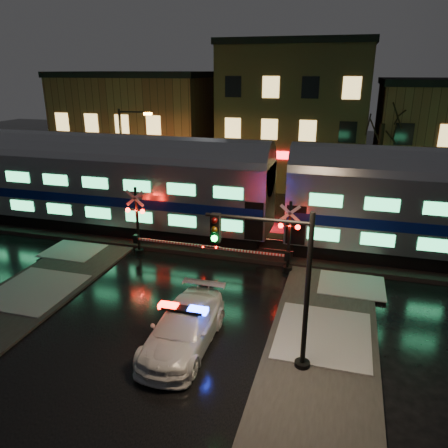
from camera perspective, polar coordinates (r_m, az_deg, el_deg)
The scene contains 11 objects.
ground at distance 21.32m, azimuth -4.44°, elevation -7.51°, with size 120.00×120.00×0.00m, color black.
ballast at distance 25.59m, azimuth -0.59°, elevation -2.39°, with size 90.00×4.20×0.24m, color black.
sidewalk_right at distance 15.18m, azimuth 12.02°, elevation -20.24°, with size 4.00×20.00×0.12m, color #2D2D2D.
building_left at distance 44.70m, azimuth -10.70°, elevation 12.55°, with size 14.00×10.00×9.00m, color brown.
building_mid at distance 40.72m, azimuth 9.40°, elevation 13.75°, with size 12.00×11.00×11.50m, color brown.
train at distance 23.83m, azimuth 7.35°, elevation 4.08°, with size 51.00×3.12×5.92m.
police_car at distance 16.44m, azimuth -5.28°, elevation -13.36°, with size 2.15×5.21×1.67m.
crossing_signal_right at distance 21.82m, azimuth 7.46°, elevation -2.57°, with size 5.23×0.63×3.70m.
crossing_signal_left at distance 23.94m, azimuth -10.52°, elevation -0.58°, with size 5.39×0.64×3.82m.
traffic_light at distance 14.40m, azimuth 7.29°, elevation -8.24°, with size 3.65×0.68×5.64m.
streetlight at distance 30.99m, azimuth -12.72°, elevation 8.82°, with size 2.41×0.25×7.22m.
Camera 1 is at (6.77, -17.75, 9.67)m, focal length 35.00 mm.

